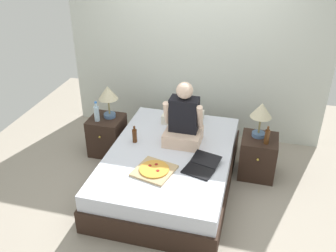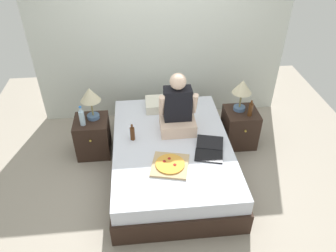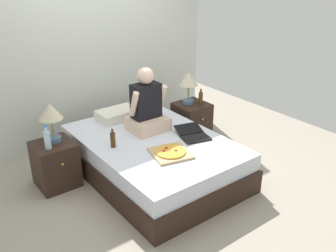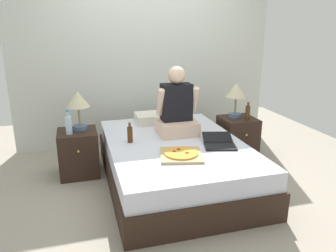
{
  "view_description": "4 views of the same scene",
  "coord_description": "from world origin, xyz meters",
  "px_view_note": "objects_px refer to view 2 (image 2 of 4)",
  "views": [
    {
      "loc": [
        0.93,
        -3.58,
        2.92
      ],
      "look_at": [
        -0.03,
        0.03,
        0.8
      ],
      "focal_mm": 40.0,
      "sensor_mm": 36.0,
      "label": 1
    },
    {
      "loc": [
        -0.36,
        -3.1,
        3.0
      ],
      "look_at": [
        -0.06,
        -0.13,
        0.82
      ],
      "focal_mm": 35.0,
      "sensor_mm": 36.0,
      "label": 2
    },
    {
      "loc": [
        -2.24,
        -3.24,
        2.42
      ],
      "look_at": [
        0.04,
        -0.24,
        0.71
      ],
      "focal_mm": 40.0,
      "sensor_mm": 36.0,
      "label": 3
    },
    {
      "loc": [
        -0.99,
        -3.21,
        1.68
      ],
      "look_at": [
        -0.08,
        -0.03,
        0.67
      ],
      "focal_mm": 35.0,
      "sensor_mm": 36.0,
      "label": 4
    }
  ],
  "objects_px": {
    "bed": "(172,157)",
    "lamp_on_left_nightstand": "(90,97)",
    "beer_bottle": "(250,109)",
    "lamp_on_right_nightstand": "(242,89)",
    "water_bottle": "(82,118)",
    "nightstand_right": "(240,127)",
    "person_seated": "(178,110)",
    "nightstand_left": "(93,136)",
    "laptop": "(209,151)",
    "beer_bottle_on_bed": "(132,133)",
    "pizza_box": "(170,165)"
  },
  "relations": [
    {
      "from": "beer_bottle",
      "to": "pizza_box",
      "type": "distance_m",
      "value": 1.42
    },
    {
      "from": "water_bottle",
      "to": "beer_bottle",
      "type": "bearing_deg",
      "value": -0.26
    },
    {
      "from": "water_bottle",
      "to": "lamp_on_left_nightstand",
      "type": "bearing_deg",
      "value": 49.4
    },
    {
      "from": "lamp_on_right_nightstand",
      "to": "person_seated",
      "type": "bearing_deg",
      "value": -162.89
    },
    {
      "from": "lamp_on_right_nightstand",
      "to": "beer_bottle_on_bed",
      "type": "bearing_deg",
      "value": -163.41
    },
    {
      "from": "bed",
      "to": "lamp_on_left_nightstand",
      "type": "xyz_separation_m",
      "value": [
        -0.98,
        0.54,
        0.62
      ]
    },
    {
      "from": "beer_bottle",
      "to": "beer_bottle_on_bed",
      "type": "xyz_separation_m",
      "value": [
        -1.56,
        -0.29,
        -0.06
      ]
    },
    {
      "from": "laptop",
      "to": "bed",
      "type": "bearing_deg",
      "value": 149.75
    },
    {
      "from": "nightstand_left",
      "to": "lamp_on_left_nightstand",
      "type": "xyz_separation_m",
      "value": [
        0.04,
        0.05,
        0.59
      ]
    },
    {
      "from": "water_bottle",
      "to": "laptop",
      "type": "bearing_deg",
      "value": -22.89
    },
    {
      "from": "lamp_on_left_nightstand",
      "to": "beer_bottle",
      "type": "bearing_deg",
      "value": -4.15
    },
    {
      "from": "lamp_on_left_nightstand",
      "to": "nightstand_right",
      "type": "relative_size",
      "value": 0.85
    },
    {
      "from": "nightstand_right",
      "to": "pizza_box",
      "type": "relative_size",
      "value": 1.1
    },
    {
      "from": "bed",
      "to": "beer_bottle",
      "type": "height_order",
      "value": "beer_bottle"
    },
    {
      "from": "bed",
      "to": "nightstand_right",
      "type": "height_order",
      "value": "nightstand_right"
    },
    {
      "from": "lamp_on_right_nightstand",
      "to": "beer_bottle_on_bed",
      "type": "xyz_separation_m",
      "value": [
        -1.46,
        -0.44,
        -0.29
      ]
    },
    {
      "from": "bed",
      "to": "lamp_on_left_nightstand",
      "type": "height_order",
      "value": "lamp_on_left_nightstand"
    },
    {
      "from": "bed",
      "to": "lamp_on_left_nightstand",
      "type": "distance_m",
      "value": 1.28
    },
    {
      "from": "nightstand_left",
      "to": "nightstand_right",
      "type": "distance_m",
      "value": 2.04
    },
    {
      "from": "lamp_on_left_nightstand",
      "to": "lamp_on_right_nightstand",
      "type": "bearing_deg",
      "value": 0.0
    },
    {
      "from": "pizza_box",
      "to": "beer_bottle_on_bed",
      "type": "height_order",
      "value": "beer_bottle_on_bed"
    },
    {
      "from": "beer_bottle",
      "to": "person_seated",
      "type": "relative_size",
      "value": 0.29
    },
    {
      "from": "nightstand_right",
      "to": "laptop",
      "type": "bearing_deg",
      "value": -129.61
    },
    {
      "from": "nightstand_left",
      "to": "beer_bottle",
      "type": "height_order",
      "value": "beer_bottle"
    },
    {
      "from": "nightstand_right",
      "to": "person_seated",
      "type": "bearing_deg",
      "value": -166.33
    },
    {
      "from": "nightstand_right",
      "to": "beer_bottle_on_bed",
      "type": "xyz_separation_m",
      "value": [
        -1.49,
        -0.39,
        0.3
      ]
    },
    {
      "from": "water_bottle",
      "to": "bed",
      "type": "bearing_deg",
      "value": -19.86
    },
    {
      "from": "nightstand_left",
      "to": "laptop",
      "type": "bearing_deg",
      "value": -26.95
    },
    {
      "from": "beer_bottle",
      "to": "person_seated",
      "type": "height_order",
      "value": "person_seated"
    },
    {
      "from": "bed",
      "to": "nightstand_right",
      "type": "xyz_separation_m",
      "value": [
        1.02,
        0.49,
        0.03
      ]
    },
    {
      "from": "lamp_on_left_nightstand",
      "to": "beer_bottle_on_bed",
      "type": "relative_size",
      "value": 2.05
    },
    {
      "from": "nightstand_left",
      "to": "beer_bottle_on_bed",
      "type": "distance_m",
      "value": 0.74
    },
    {
      "from": "laptop",
      "to": "person_seated",
      "type": "bearing_deg",
      "value": 121.78
    },
    {
      "from": "beer_bottle",
      "to": "nightstand_left",
      "type": "bearing_deg",
      "value": 177.29
    },
    {
      "from": "person_seated",
      "to": "lamp_on_left_nightstand",
      "type": "bearing_deg",
      "value": 165.82
    },
    {
      "from": "lamp_on_left_nightstand",
      "to": "water_bottle",
      "type": "relative_size",
      "value": 1.63
    },
    {
      "from": "beer_bottle",
      "to": "beer_bottle_on_bed",
      "type": "distance_m",
      "value": 1.59
    },
    {
      "from": "lamp_on_right_nightstand",
      "to": "water_bottle",
      "type": "bearing_deg",
      "value": -176.17
    },
    {
      "from": "lamp_on_right_nightstand",
      "to": "person_seated",
      "type": "height_order",
      "value": "person_seated"
    },
    {
      "from": "lamp_on_left_nightstand",
      "to": "laptop",
      "type": "xyz_separation_m",
      "value": [
        1.4,
        -0.78,
        -0.36
      ]
    },
    {
      "from": "laptop",
      "to": "pizza_box",
      "type": "relative_size",
      "value": 1.0
    },
    {
      "from": "nightstand_left",
      "to": "person_seated",
      "type": "bearing_deg",
      "value": -11.25
    },
    {
      "from": "nightstand_right",
      "to": "bed",
      "type": "bearing_deg",
      "value": -154.46
    },
    {
      "from": "lamp_on_left_nightstand",
      "to": "pizza_box",
      "type": "bearing_deg",
      "value": -46.47
    },
    {
      "from": "nightstand_right",
      "to": "person_seated",
      "type": "xyz_separation_m",
      "value": [
        -0.92,
        -0.22,
        0.5
      ]
    },
    {
      "from": "bed",
      "to": "water_bottle",
      "type": "height_order",
      "value": "water_bottle"
    },
    {
      "from": "person_seated",
      "to": "beer_bottle_on_bed",
      "type": "xyz_separation_m",
      "value": [
        -0.57,
        -0.16,
        -0.2
      ]
    },
    {
      "from": "bed",
      "to": "nightstand_left",
      "type": "relative_size",
      "value": 3.98
    },
    {
      "from": "nightstand_left",
      "to": "beer_bottle",
      "type": "distance_m",
      "value": 2.14
    },
    {
      "from": "water_bottle",
      "to": "beer_bottle",
      "type": "distance_m",
      "value": 2.19
    }
  ]
}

